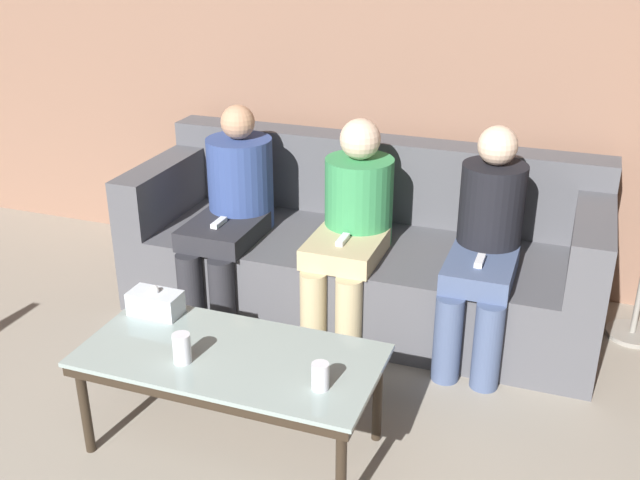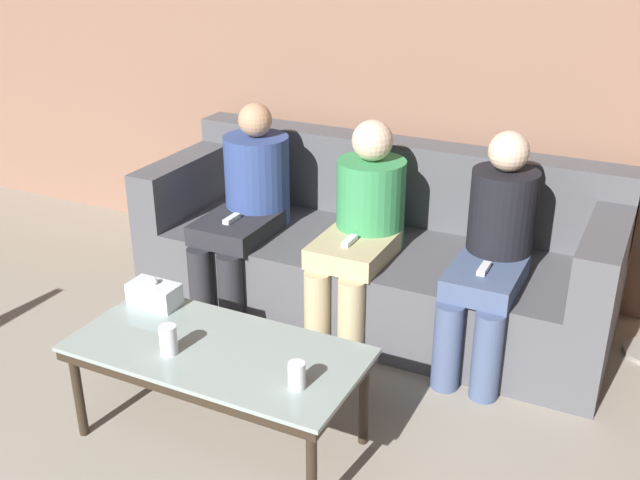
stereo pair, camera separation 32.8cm
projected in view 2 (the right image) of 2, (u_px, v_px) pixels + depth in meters
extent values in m
cube|color=#8C6651|center=(419.00, 52.00, 4.03)|extent=(12.00, 0.06, 2.60)
cube|color=#515156|center=(372.00, 276.00, 3.99)|extent=(2.45, 0.91, 0.43)
cube|color=#515156|center=(399.00, 180.00, 4.11)|extent=(2.45, 0.20, 0.44)
cube|color=#515156|center=(192.00, 180.00, 4.30)|extent=(0.18, 0.91, 0.31)
cube|color=#515156|center=(605.00, 254.00, 3.39)|extent=(0.18, 0.91, 0.31)
cube|color=#8C9E99|center=(217.00, 350.00, 2.93)|extent=(1.17, 0.57, 0.02)
cube|color=#2D2319|center=(217.00, 356.00, 2.94)|extent=(1.14, 0.55, 0.04)
cylinder|color=#2D2319|center=(79.00, 396.00, 3.05)|extent=(0.04, 0.04, 0.38)
cylinder|color=#2D2319|center=(312.00, 476.00, 2.62)|extent=(0.04, 0.04, 0.38)
cylinder|color=#2D2319|center=(150.00, 342.00, 3.43)|extent=(0.04, 0.04, 0.38)
cylinder|color=#2D2319|center=(364.00, 404.00, 3.00)|extent=(0.04, 0.04, 0.38)
cylinder|color=silver|center=(168.00, 340.00, 2.87)|extent=(0.07, 0.07, 0.12)
cylinder|color=silver|center=(297.00, 375.00, 2.66)|extent=(0.06, 0.06, 0.10)
cube|color=silver|center=(154.00, 294.00, 3.23)|extent=(0.22, 0.12, 0.10)
sphere|color=white|center=(153.00, 281.00, 3.20)|extent=(0.04, 0.04, 0.04)
cylinder|color=#28282D|center=(202.00, 286.00, 3.89)|extent=(0.13, 0.13, 0.43)
cylinder|color=#28282D|center=(231.00, 293.00, 3.82)|extent=(0.13, 0.13, 0.43)
cube|color=#28282D|center=(237.00, 227.00, 3.93)|extent=(0.35, 0.45, 0.10)
cylinder|color=#334784|center=(257.00, 180.00, 4.03)|extent=(0.35, 0.35, 0.49)
sphere|color=tan|center=(255.00, 120.00, 3.90)|extent=(0.18, 0.18, 0.18)
cube|color=white|center=(232.00, 219.00, 3.86)|extent=(0.04, 0.12, 0.02)
cylinder|color=tan|center=(317.00, 312.00, 3.64)|extent=(0.13, 0.13, 0.43)
cylinder|color=tan|center=(351.00, 320.00, 3.57)|extent=(0.13, 0.13, 0.43)
cube|color=tan|center=(353.00, 250.00, 3.67)|extent=(0.35, 0.43, 0.10)
cylinder|color=#388E51|center=(371.00, 203.00, 3.77)|extent=(0.35, 0.35, 0.45)
sphere|color=beige|center=(372.00, 140.00, 3.64)|extent=(0.20, 0.20, 0.20)
cube|color=white|center=(350.00, 241.00, 3.61)|extent=(0.04, 0.12, 0.02)
cylinder|color=#47567A|center=(447.00, 346.00, 3.35)|extent=(0.13, 0.13, 0.43)
cylinder|color=#47567A|center=(487.00, 356.00, 3.28)|extent=(0.13, 0.13, 0.43)
cube|color=#47567A|center=(485.00, 277.00, 3.39)|extent=(0.31, 0.45, 0.10)
cylinder|color=black|center=(501.00, 221.00, 3.50)|extent=(0.31, 0.31, 0.49)
sphere|color=beige|center=(509.00, 151.00, 3.36)|extent=(0.19, 0.19, 0.19)
cube|color=white|center=(484.00, 269.00, 3.33)|extent=(0.04, 0.12, 0.02)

